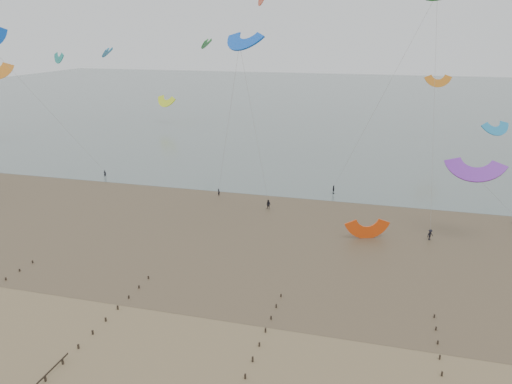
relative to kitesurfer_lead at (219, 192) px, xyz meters
The scene contains 6 objects.
ground 50.30m from the kitesurfer_lead, 70.89° to the right, with size 500.00×500.00×0.00m, color brown.
sea_and_shore 18.06m from the kitesurfer_lead, 46.65° to the right, with size 500.00×665.00×0.03m.
kitesurfer_lead is the anchor object (origin of this frame).
kitesurfers 37.85m from the kitesurfer_lead, ahead, with size 133.85×20.66×1.83m.
grounded_kite 32.84m from the kitesurfer_lead, 25.38° to the right, with size 5.99×3.14×4.57m, color #E2430E, non-canonical shape.
kites_airborne 40.49m from the kitesurfer_lead, 88.87° to the left, with size 244.04×114.11×42.03m.
Camera 1 is at (15.25, -41.57, 31.39)m, focal length 35.00 mm.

